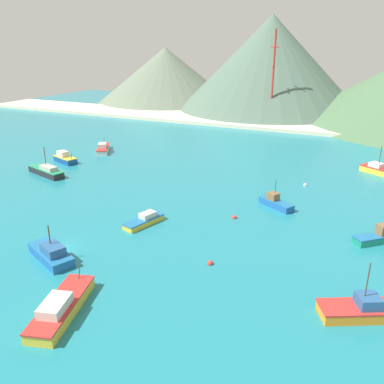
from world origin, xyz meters
name	(u,v)px	position (x,y,z in m)	size (l,w,h in m)	color
ground	(164,187)	(0.00, 30.00, -0.25)	(260.00, 280.00, 0.50)	teal
fishing_boat_0	(103,148)	(-28.38, 47.40, 0.91)	(7.49, 9.72, 2.78)	silver
fishing_boat_1	(380,236)	(41.22, 21.45, 0.89)	(7.13, 6.78, 2.70)	#198466
fishing_boat_2	(276,203)	(23.86, 28.38, 0.84)	(7.10, 5.39, 5.18)	#1E5BA8
fishing_boat_3	(65,158)	(-30.59, 34.87, 1.03)	(7.45, 4.67, 2.98)	#14478C
fishing_boat_4	(379,170)	(40.31, 57.61, 0.90)	(8.97, 7.06, 6.40)	gold
fishing_boat_5	(61,307)	(10.22, -11.84, 0.91)	(6.26, 11.60, 2.85)	gold
fishing_boat_6	(145,220)	(6.27, 12.03, 0.67)	(4.23, 7.67, 1.83)	gold
fishing_boat_8	(46,171)	(-27.25, 25.13, 0.94)	(11.26, 5.57, 6.46)	#232328
fishing_boat_9	(359,309)	(39.67, 1.49, 0.90)	(8.78, 6.61, 6.62)	orange
fishing_boat_10	(51,253)	(0.80, -3.24, 0.96)	(9.09, 6.22, 5.23)	#1E5BA8
buoy_0	(210,263)	(20.90, 4.81, 0.14)	(0.80, 0.80, 0.80)	red
buoy_1	(234,217)	(18.81, 20.47, 0.14)	(0.80, 0.80, 0.80)	red
buoy_2	(305,185)	(26.63, 42.46, 0.12)	(0.71, 0.71, 0.71)	silver
beach_strip	(261,123)	(0.00, 103.08, 0.60)	(247.00, 21.37, 1.20)	beige
hill_west	(166,76)	(-57.96, 138.14, 12.93)	(67.30, 67.30, 25.87)	#60705B
hill_central	(270,64)	(-6.03, 133.77, 19.38)	(78.08, 78.08, 38.76)	#4C6656
radio_tower	(273,77)	(2.52, 105.65, 16.48)	(3.23, 2.59, 32.32)	#B7332D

